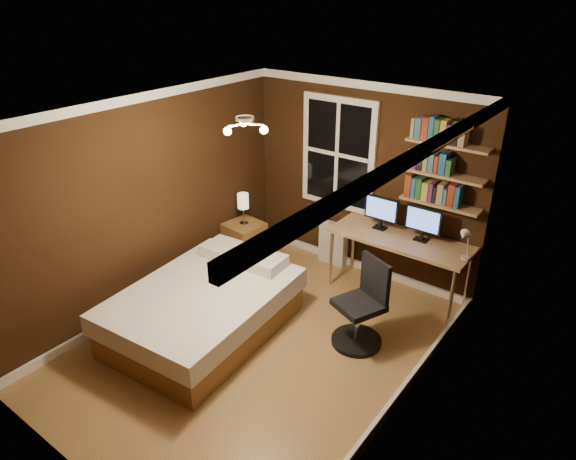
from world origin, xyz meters
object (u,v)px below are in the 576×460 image
Objects in this scene: desk_lamp at (466,243)px; nightstand at (245,242)px; radiator at (333,243)px; desk at (400,242)px; office_chair at (362,313)px; bedside_lamp at (243,209)px; bed at (205,309)px; monitor_left at (381,213)px; monitor_right at (423,224)px.

nightstand is at bearing -172.84° from desk_lamp.
desk_lamp is at bearing -10.45° from radiator.
desk is at bearing 171.67° from desk_lamp.
office_chair is (-0.68, -0.96, -0.64)m from desk_lamp.
office_chair is at bearing -15.35° from bedside_lamp.
monitor_left is at bearing 57.93° from bed.
bedside_lamp is 0.26× the size of desk.
bedside_lamp reaches higher than radiator.
desk is 3.82× the size of desk_lamp.
desk_lamp reaches higher than monitor_right.
monitor_left is (1.74, 0.56, 0.21)m from bedside_lamp.
office_chair is (1.47, 0.86, 0.08)m from bed.
desk_lamp reaches higher than radiator.
monitor_left reaches higher than bed.
monitor_right is at bearing 107.36° from office_chair.
radiator is at bearing 154.81° from office_chair.
monitor_right is at bearing 160.81° from desk_lamp.
bedside_lamp is 2.29m from office_chair.
desk_lamp is at bearing 14.02° from nightstand.
desk reaches higher than radiator.
bedside_lamp reaches higher than office_chair.
monitor_left reaches higher than desk.
nightstand is 0.34× the size of desk.
bedside_lamp is at bearing -172.84° from desk_lamp.
monitor_right reaches higher than bedside_lamp.
office_chair is (2.17, -0.60, -0.42)m from bedside_lamp.
monitor_left reaches higher than radiator.
nightstand is at bearing -162.23° from monitor_left.
desk_lamp is (0.79, -0.12, 0.28)m from desk.
office_chair reaches higher than radiator.
desk_lamp is at bearing 35.44° from bed.
bedside_lamp is at bearing 110.85° from bed.
nightstand is 1.97m from monitor_left.
desk is 0.36m from monitor_right.
bed is at bearing -128.07° from monitor_right.
desk is (2.06, 0.48, -0.06)m from bedside_lamp.
monitor_right is (2.28, 0.56, 0.21)m from bedside_lamp.
desk_lamp is 1.34m from office_chair.
radiator is at bearing 169.19° from monitor_left.
desk_lamp reaches higher than office_chair.
radiator is 1.34× the size of desk_lamp.
bed is 4.90× the size of monitor_left.
radiator is 2.02m from desk_lamp.
monitor_right reaches higher than radiator.
office_chair is at bearing 25.67° from bed.
monitor_right is (2.28, 0.56, 0.72)m from nightstand.
monitor_left reaches higher than bedside_lamp.
nightstand is at bearing -172.66° from office_chair.
desk_lamp is at bearing -10.20° from monitor_left.
desk is at bearing -12.01° from radiator.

